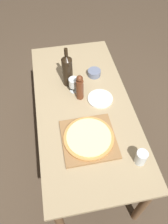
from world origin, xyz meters
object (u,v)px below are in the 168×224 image
(wine_bottle, at_px, (67,70))
(wine_glass, at_px, (74,83))
(pizza, at_px, (89,137))
(pepper_mill, at_px, (80,88))
(small_bowl, at_px, (94,73))

(wine_bottle, xyz_separation_m, wine_glass, (0.03, -0.10, -0.06))
(pizza, relative_size, pepper_mill, 1.52)
(pizza, distance_m, wine_bottle, 0.60)
(small_bowl, bearing_deg, wine_glass, -143.22)
(pizza, xyz_separation_m, pepper_mill, (0.01, 0.40, 0.08))
(pepper_mill, distance_m, wine_glass, 0.09)
(wine_bottle, relative_size, pepper_mill, 1.51)
(pizza, bearing_deg, small_bowl, 74.14)
(wine_bottle, height_order, small_bowl, wine_bottle)
(wine_bottle, xyz_separation_m, pepper_mill, (0.07, -0.18, -0.04))
(pizza, bearing_deg, wine_bottle, 95.69)
(small_bowl, bearing_deg, wine_bottle, -166.77)
(pizza, xyz_separation_m, wine_glass, (-0.02, 0.48, 0.06))
(wine_glass, distance_m, small_bowl, 0.26)
(pepper_mill, relative_size, small_bowl, 2.04)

